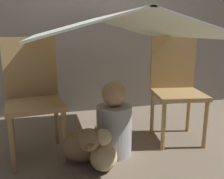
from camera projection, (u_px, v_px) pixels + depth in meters
ground_plane at (117, 156)px, 2.01m from camera, size 8.80×8.80×0.00m
wall_back at (88, 7)px, 2.89m from camera, size 7.00×0.05×2.50m
chair_left at (33, 93)px, 1.97m from camera, size 0.47×0.47×0.94m
chair_right at (176, 84)px, 2.28m from camera, size 0.48×0.48×0.94m
sheet_canopy at (112, 26)px, 1.93m from camera, size 1.23×1.55×0.18m
person_front at (114, 124)px, 2.00m from camera, size 0.28×0.28×0.61m
dog at (87, 144)px, 1.88m from camera, size 0.38×0.36×0.34m
plush_toy at (104, 154)px, 1.79m from camera, size 0.20×0.20×0.31m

